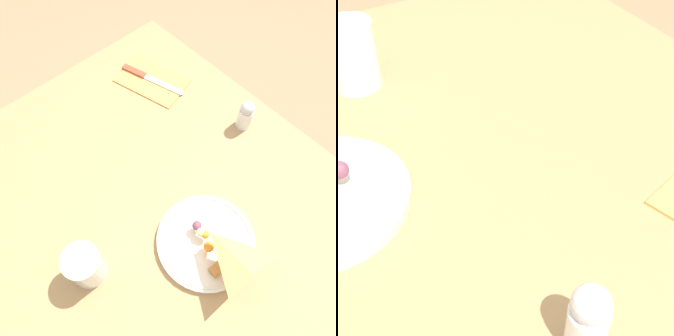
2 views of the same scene
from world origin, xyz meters
The scene contains 3 objects.
dining_table centered at (0.00, 0.00, 0.65)m, with size 1.03×0.90×0.76m.
milk_glass centered at (0.03, -0.20, 0.81)m, with size 0.08×0.08×0.11m.
salt_shaker centered at (-0.01, 0.35, 0.80)m, with size 0.04×0.04×0.09m.
Camera 2 is at (0.17, 0.52, 1.21)m, focal length 55.00 mm.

